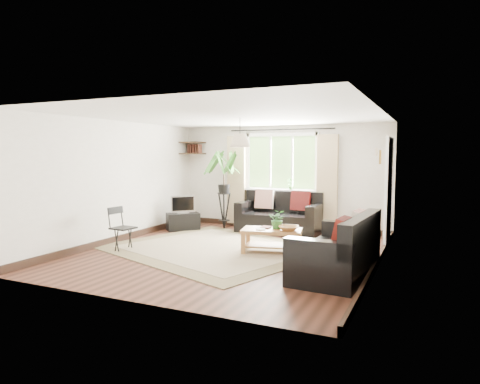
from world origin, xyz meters
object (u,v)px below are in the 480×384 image
at_px(palm_stand, 224,190).
at_px(folding_chair, 123,229).
at_px(sofa_right, 336,246).
at_px(tv_stand, 183,221).
at_px(sofa_back, 279,213).
at_px(coffee_table, 272,241).

height_order(palm_stand, folding_chair, palm_stand).
xyz_separation_m(sofa_right, tv_stand, (-3.98, 2.22, -0.23)).
distance_m(sofa_back, sofa_right, 3.41).
bearing_deg(palm_stand, tv_stand, -147.49).
bearing_deg(coffee_table, palm_stand, 135.58).
distance_m(sofa_right, tv_stand, 4.56).
relative_size(coffee_table, palm_stand, 0.57).
xyz_separation_m(coffee_table, folding_chair, (-2.53, -0.92, 0.18)).
bearing_deg(palm_stand, coffee_table, -44.42).
xyz_separation_m(sofa_back, folding_chair, (-2.00, -2.85, -0.04)).
bearing_deg(coffee_table, sofa_back, 105.47).
relative_size(tv_stand, folding_chair, 0.92).
height_order(sofa_back, folding_chair, sofa_back).
bearing_deg(tv_stand, folding_chair, -131.24).
xyz_separation_m(sofa_back, palm_stand, (-1.31, -0.12, 0.49)).
bearing_deg(sofa_right, coffee_table, -120.64).
xyz_separation_m(sofa_right, palm_stand, (-3.17, 2.73, 0.49)).
relative_size(coffee_table, tv_stand, 1.44).
height_order(coffee_table, palm_stand, palm_stand).
bearing_deg(sofa_back, coffee_table, -74.39).
xyz_separation_m(sofa_back, tv_stand, (-2.12, -0.64, -0.23)).
relative_size(coffee_table, folding_chair, 1.33).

